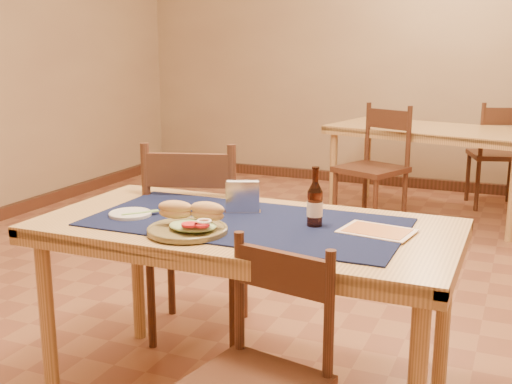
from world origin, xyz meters
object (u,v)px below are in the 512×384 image
at_px(main_table, 246,243).
at_px(chair_main_far, 197,236).
at_px(back_table, 433,138).
at_px(beer_bottle, 315,204).
at_px(sandwich_plate, 190,224).
at_px(chair_main_near, 258,378).
at_px(napkin_holder, 243,198).

height_order(main_table, chair_main_far, chair_main_far).
height_order(back_table, chair_main_far, chair_main_far).
bearing_deg(main_table, chair_main_far, 135.58).
relative_size(back_table, beer_bottle, 7.90).
bearing_deg(sandwich_plate, chair_main_far, 116.58).
bearing_deg(chair_main_near, main_table, 117.37).
distance_m(chair_main_far, chair_main_near, 1.24).
distance_m(back_table, napkin_holder, 3.10).
xyz_separation_m(back_table, sandwich_plate, (-0.38, -3.41, 0.12)).
xyz_separation_m(chair_main_near, beer_bottle, (-0.02, 0.59, 0.41)).
xyz_separation_m(chair_main_far, sandwich_plate, (0.33, -0.66, 0.27)).
bearing_deg(back_table, main_table, -94.61).
height_order(chair_main_far, beer_bottle, chair_main_far).
xyz_separation_m(main_table, chair_main_far, (-0.46, 0.45, -0.15)).
bearing_deg(napkin_holder, sandwich_plate, -100.01).
relative_size(chair_main_far, sandwich_plate, 3.39).
bearing_deg(main_table, beer_bottle, 10.21).
xyz_separation_m(chair_main_far, chair_main_near, (0.74, -0.99, -0.08)).
xyz_separation_m(main_table, chair_main_near, (0.28, -0.54, -0.23)).
relative_size(back_table, chair_main_far, 1.79).
relative_size(main_table, napkin_holder, 10.40).
bearing_deg(beer_bottle, main_table, -169.79).
relative_size(chair_main_near, napkin_holder, 5.42).
bearing_deg(chair_main_near, beer_bottle, 91.85).
xyz_separation_m(back_table, beer_bottle, (0.00, -3.15, 0.17)).
distance_m(back_table, beer_bottle, 3.16).
bearing_deg(chair_main_near, sandwich_plate, 141.25).
bearing_deg(sandwich_plate, beer_bottle, 34.09).
bearing_deg(beer_bottle, chair_main_far, 150.78).
xyz_separation_m(main_table, sandwich_plate, (-0.13, -0.21, 0.12)).
distance_m(back_table, chair_main_far, 2.84).
xyz_separation_m(chair_main_near, sandwich_plate, (-0.41, 0.33, 0.35)).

